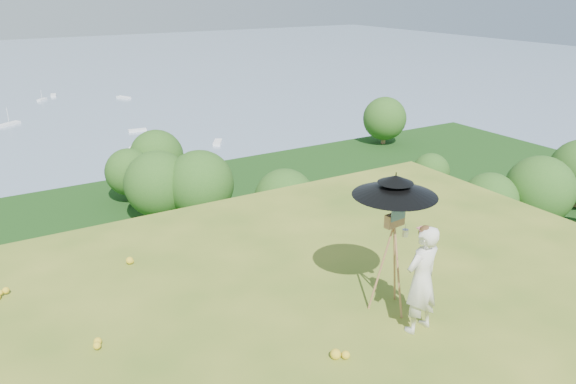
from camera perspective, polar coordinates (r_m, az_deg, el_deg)
shoreline_tier at (r=88.51m, az=-25.52°, el=-8.96°), size 170.00×28.00×8.00m
slope_trees at (r=43.39m, az=-23.44°, el=-8.07°), size 110.00×50.00×6.00m
harbor_town at (r=85.73m, az=-26.17°, el=-5.15°), size 110.00×22.00×5.00m
painter at (r=7.78m, az=13.41°, el=-8.63°), size 0.61×0.44×1.55m
field_easel at (r=8.15m, az=10.50°, el=-6.63°), size 0.69×0.69×1.64m
sun_umbrella at (r=7.80m, az=10.75°, el=-0.63°), size 1.23×1.23×0.75m
painter_cap at (r=7.45m, az=13.87°, el=-3.68°), size 0.20×0.23×0.10m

